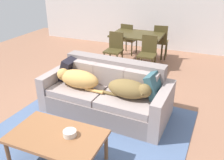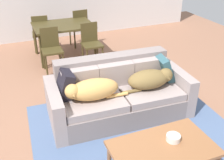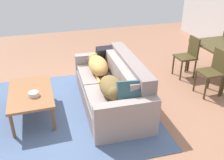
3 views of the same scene
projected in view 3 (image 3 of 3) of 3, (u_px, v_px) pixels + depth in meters
The scene contains 11 objects.
ground_plane at pixel (111, 100), 4.66m from camera, with size 10.00×10.00×0.00m, color #96664D.
area_rug at pixel (61, 112), 4.31m from camera, with size 2.86×3.13×0.01m, color slate.
couch at pixel (113, 88), 4.42m from camera, with size 2.19×1.08×0.87m.
dog_on_left_cushion at pixel (98, 65), 4.66m from camera, with size 0.90×0.38×0.30m.
dog_on_right_cushion at pixel (112, 88), 3.86m from camera, with size 0.83×0.40×0.28m.
throw_pillow_by_left_arm at pixel (106, 56), 4.99m from camera, with size 0.15×0.40×0.40m, color black.
throw_pillow_by_right_arm at pixel (131, 95), 3.60m from camera, with size 0.12×0.41×0.41m, color #30555E.
coffee_table at pixel (31, 94), 4.06m from camera, with size 1.16×0.70×0.46m.
bowl_on_coffee_table at pixel (34, 94), 3.90m from camera, with size 0.16×0.16×0.07m, color silver.
dining_chair_near_left at pixel (188, 55), 5.40m from camera, with size 0.41×0.41×0.89m.
dining_chair_near_right at pixel (213, 70), 4.68m from camera, with size 0.40×0.40×0.89m.
Camera 3 is at (3.80, -1.18, 2.45)m, focal length 39.55 mm.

